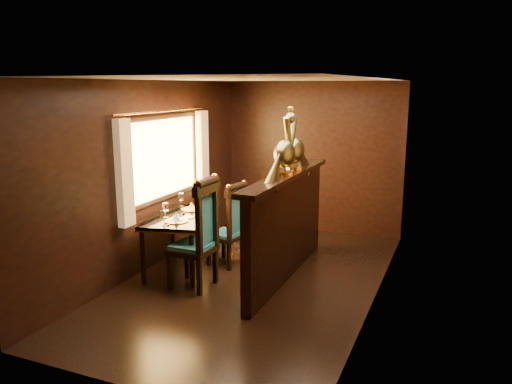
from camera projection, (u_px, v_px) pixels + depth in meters
ground at (254, 281)px, 6.33m from camera, size 5.00×5.00×0.00m
room_shell at (248, 157)px, 6.04m from camera, size 3.04×5.04×2.52m
partition at (286, 223)px, 6.33m from camera, size 0.26×2.70×1.36m
dining_table at (181, 220)px, 6.59m from camera, size 1.04×1.42×0.95m
chair_left at (201, 231)px, 5.97m from camera, size 0.50×0.56×1.40m
chair_right at (233, 223)px, 6.73m from camera, size 0.49×0.51×1.18m
peacock_left at (285, 141)px, 6.00m from camera, size 0.26×0.69×0.82m
peacock_right at (295, 139)px, 6.36m from camera, size 0.25×0.66×0.79m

